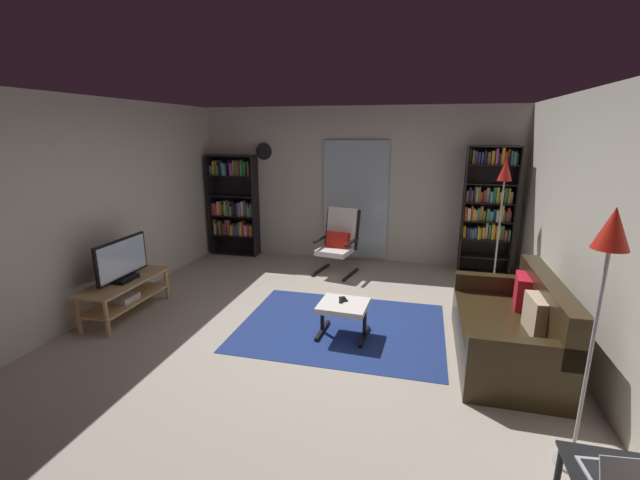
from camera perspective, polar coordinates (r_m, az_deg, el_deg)
ground_plane at (r=4.88m, az=-1.33°, el=-12.22°), size 7.02×7.02×0.00m
wall_back at (r=7.24m, az=4.71°, el=7.44°), size 5.60×0.06×2.60m
wall_left at (r=5.77m, az=-28.33°, el=3.88°), size 0.06×6.00×2.60m
wall_right at (r=4.56m, az=33.41°, el=0.76°), size 0.06×6.00×2.60m
glass_door_panel at (r=7.21m, az=4.83°, el=5.40°), size 1.10×0.01×2.00m
area_rug at (r=4.97m, az=2.92°, el=-11.65°), size 2.31×1.80×0.01m
tv_stand at (r=5.66m, az=-24.95°, el=-6.48°), size 0.47×1.21×0.45m
television at (r=5.55m, az=-25.30°, el=-2.67°), size 0.20×0.85×0.52m
bookshelf_near_tv at (r=7.73m, az=-11.62°, el=4.84°), size 0.86×0.30×1.79m
bookshelf_near_sofa at (r=6.96m, az=21.86°, el=4.36°), size 0.75×0.30×1.99m
leather_sofa at (r=4.62m, az=24.64°, el=-11.06°), size 0.87×1.72×0.85m
lounge_armchair at (r=6.64m, az=2.53°, el=0.08°), size 0.68×0.75×1.02m
ottoman at (r=4.65m, az=3.19°, el=-9.33°), size 0.54×0.51×0.38m
tv_remote at (r=4.67m, az=2.86°, el=-8.16°), size 0.06×0.15×0.02m
cell_phone at (r=4.71m, az=3.20°, el=-8.03°), size 0.13×0.16×0.01m
floor_lamp_by_sofa at (r=3.02m, az=34.50°, el=-2.15°), size 0.22×0.22×1.78m
floor_lamp_by_shelf at (r=6.31m, az=23.73°, el=6.97°), size 0.22×0.22×1.83m
laptop at (r=2.81m, az=36.22°, el=-24.59°), size 0.35×0.31×0.20m
wall_clock at (r=7.55m, az=-7.62°, el=11.85°), size 0.29×0.03×0.29m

